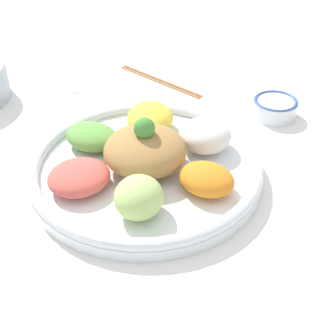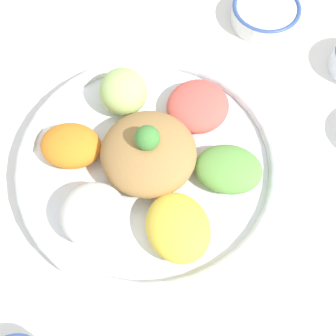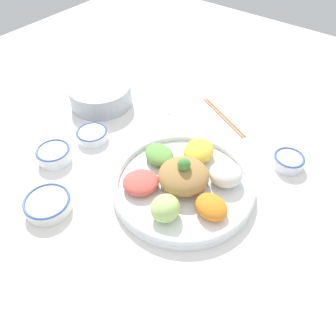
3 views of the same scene
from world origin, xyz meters
TOP-DOWN VIEW (x-y plane):
  - ground_plane at (0.00, 0.00)m, footprint 2.40×2.40m
  - salad_platter at (-0.03, -0.01)m, footprint 0.39×0.39m
  - sauce_bowl_red at (0.20, 0.26)m, footprint 0.12×0.12m
  - rice_bowl_blue at (0.32, 0.00)m, footprint 0.10×0.10m
  - sauce_bowl_dark at (-0.22, -0.26)m, footprint 0.09×0.09m
  - rice_bowl_plain at (0.34, 0.13)m, footprint 0.10×0.10m
  - side_serving_bowl at (0.43, -0.15)m, footprint 0.22×0.22m
  - chopsticks_pair_near at (0.04, -0.35)m, footprint 0.22×0.12m
  - serving_spoon_main at (-0.42, 0.15)m, footprint 0.06×0.13m
  - serving_spoon_extra at (0.27, -0.29)m, footprint 0.12×0.09m

SIDE VIEW (x-z plane):
  - ground_plane at x=0.00m, z-range 0.00..0.00m
  - serving_spoon_main at x=-0.42m, z-range 0.00..0.01m
  - serving_spoon_extra at x=0.27m, z-range 0.00..0.01m
  - chopsticks_pair_near at x=0.04m, z-range 0.00..0.01m
  - rice_bowl_blue at x=0.32m, z-range 0.00..0.03m
  - sauce_bowl_red at x=0.20m, z-range 0.00..0.04m
  - sauce_bowl_dark at x=-0.22m, z-range 0.00..0.04m
  - rice_bowl_plain at x=0.34m, z-range 0.00..0.04m
  - salad_platter at x=-0.03m, z-range -0.03..0.08m
  - side_serving_bowl at x=0.43m, z-range 0.00..0.08m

